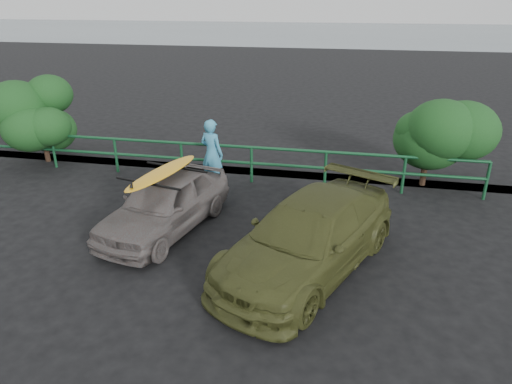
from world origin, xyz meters
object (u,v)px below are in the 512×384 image
man (212,154)px  surfboard (162,172)px  sedan (165,203)px  guardrail (216,162)px  olive_vehicle (309,237)px

man → surfboard: (-0.30, -2.58, 0.42)m
sedan → man: man is taller
guardrail → sedan: sedan is taller
guardrail → olive_vehicle: (2.92, -4.03, 0.15)m
surfboard → man: bearing=96.5°
man → surfboard: man is taller
olive_vehicle → surfboard: size_ratio=1.93×
olive_vehicle → man: size_ratio=2.51×
sedan → olive_vehicle: (3.19, -0.96, 0.05)m
sedan → surfboard: surfboard is taller
sedan → surfboard: 0.71m
surfboard → sedan: bearing=0.0°
man → surfboard: 2.63m
surfboard → guardrail: bearing=98.2°
guardrail → olive_vehicle: bearing=-54.1°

